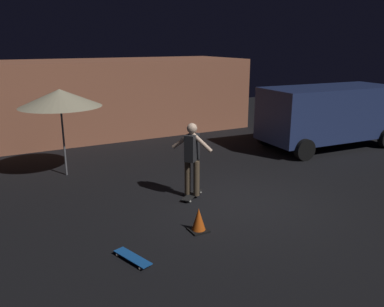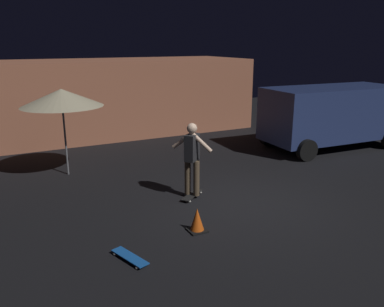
% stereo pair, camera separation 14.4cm
% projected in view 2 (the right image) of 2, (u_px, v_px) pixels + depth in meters
% --- Properties ---
extents(ground_plane, '(28.00, 28.00, 0.00)m').
position_uv_depth(ground_plane, '(240.00, 203.00, 8.87)').
color(ground_plane, black).
extents(low_building, '(11.16, 3.86, 2.78)m').
position_uv_depth(low_building, '(105.00, 97.00, 15.46)').
color(low_building, '#B76B4C').
rests_on(low_building, ground_plane).
extents(parked_van, '(4.70, 2.42, 2.03)m').
position_uv_depth(parked_van, '(331.00, 113.00, 13.23)').
color(parked_van, navy).
rests_on(parked_van, ground_plane).
extents(patio_umbrella, '(2.10, 2.10, 2.30)m').
position_uv_depth(patio_umbrella, '(62.00, 98.00, 10.20)').
color(patio_umbrella, slate).
rests_on(patio_umbrella, ground_plane).
extents(skateboard_ridden, '(0.74, 0.64, 0.07)m').
position_uv_depth(skateboard_ridden, '(192.00, 195.00, 9.16)').
color(skateboard_ridden, black).
rests_on(skateboard_ridden, ground_plane).
extents(skateboard_spare, '(0.44, 0.80, 0.07)m').
position_uv_depth(skateboard_spare, '(130.00, 257.00, 6.52)').
color(skateboard_spare, '#1959B2').
rests_on(skateboard_spare, ground_plane).
extents(skater, '(0.67, 0.83, 1.67)m').
position_uv_depth(skater, '(192.00, 154.00, 8.89)').
color(skater, brown).
rests_on(skater, skateboard_ridden).
extents(traffic_cone, '(0.34, 0.34, 0.46)m').
position_uv_depth(traffic_cone, '(197.00, 221.00, 7.49)').
color(traffic_cone, black).
rests_on(traffic_cone, ground_plane).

